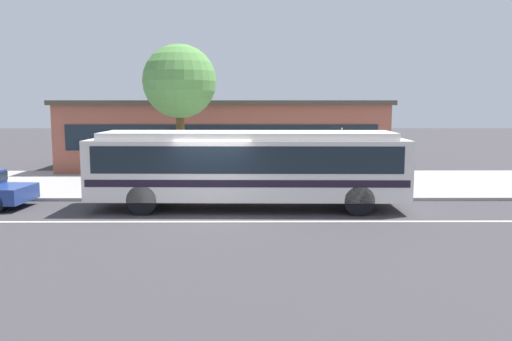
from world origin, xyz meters
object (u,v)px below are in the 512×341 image
transit_bus (248,164)px  street_tree_near_stop (180,82)px  pedestrian_waiting_near_sign (171,165)px  bus_stop_sign (341,152)px  pedestrian_walking_along_curb (390,170)px

transit_bus → street_tree_near_stop: (-2.89, 3.95, 2.96)m
transit_bus → pedestrian_waiting_near_sign: transit_bus is taller
transit_bus → street_tree_near_stop: street_tree_near_stop is taller
transit_bus → bus_stop_sign: 4.08m
bus_stop_sign → street_tree_near_stop: 7.29m
transit_bus → pedestrian_waiting_near_sign: 4.34m
pedestrian_waiting_near_sign → bus_stop_sign: (6.70, -1.00, 0.61)m
pedestrian_waiting_near_sign → pedestrian_walking_along_curb: 8.70m
pedestrian_waiting_near_sign → street_tree_near_stop: street_tree_near_stop is taller
transit_bus → bus_stop_sign: bus_stop_sign is taller
pedestrian_waiting_near_sign → pedestrian_walking_along_curb: (8.66, -0.77, -0.11)m
transit_bus → pedestrian_walking_along_curb: size_ratio=6.70×
pedestrian_waiting_near_sign → pedestrian_walking_along_curb: bearing=-5.1°
pedestrian_walking_along_curb → street_tree_near_stop: 9.26m
street_tree_near_stop → pedestrian_waiting_near_sign: bearing=-104.5°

